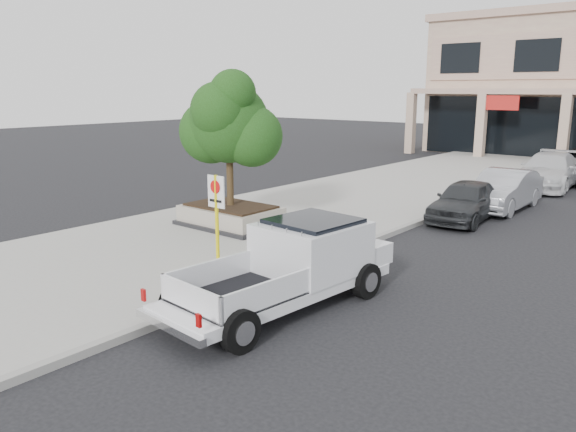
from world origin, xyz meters
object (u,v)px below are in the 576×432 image
(curb_car_b, at_px, (504,190))
(no_parking_sign, at_px, (217,209))
(planter, at_px, (231,215))
(curb_car_c, at_px, (549,171))
(curb_car_a, at_px, (465,201))
(pickup_truck, at_px, (279,268))
(planter_tree, at_px, (235,123))

(curb_car_b, bearing_deg, no_parking_sign, -102.84)
(planter, bearing_deg, curb_car_c, 69.41)
(planter, distance_m, curb_car_a, 8.05)
(no_parking_sign, height_order, curb_car_a, no_parking_sign)
(curb_car_a, bearing_deg, no_parking_sign, -108.54)
(no_parking_sign, xyz_separation_m, pickup_truck, (2.65, -0.77, -0.75))
(curb_car_b, bearing_deg, planter, -122.75)
(curb_car_b, distance_m, curb_car_c, 6.06)
(curb_car_a, height_order, curb_car_c, curb_car_c)
(planter_tree, bearing_deg, curb_car_b, 57.40)
(curb_car_b, xyz_separation_m, curb_car_c, (-0.07, 6.06, 0.05))
(planter, xyz_separation_m, pickup_truck, (5.54, -4.06, 0.40))
(no_parking_sign, bearing_deg, curb_car_b, 77.14)
(curb_car_c, bearing_deg, pickup_truck, -94.02)
(planter, xyz_separation_m, planter_tree, (0.13, 0.15, 2.94))
(pickup_truck, height_order, curb_car_b, pickup_truck)
(curb_car_c, bearing_deg, planter_tree, -114.25)
(planter, height_order, curb_car_a, curb_car_a)
(no_parking_sign, height_order, pickup_truck, no_parking_sign)
(planter_tree, height_order, pickup_truck, planter_tree)
(planter, xyz_separation_m, curb_car_c, (5.57, 14.82, 0.32))
(planter_tree, height_order, no_parking_sign, planter_tree)
(no_parking_sign, bearing_deg, planter_tree, 128.63)
(pickup_truck, distance_m, curb_car_a, 10.16)
(planter_tree, bearing_deg, curb_car_a, 49.16)
(planter, bearing_deg, curb_car_b, 57.23)
(planter, relative_size, curb_car_c, 0.59)
(planter, bearing_deg, planter_tree, 48.97)
(no_parking_sign, xyz_separation_m, curb_car_a, (2.38, 9.38, -0.93))
(planter, xyz_separation_m, curb_car_a, (5.26, 6.09, 0.23))
(pickup_truck, bearing_deg, curb_car_b, 94.07)
(pickup_truck, relative_size, curb_car_c, 1.02)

